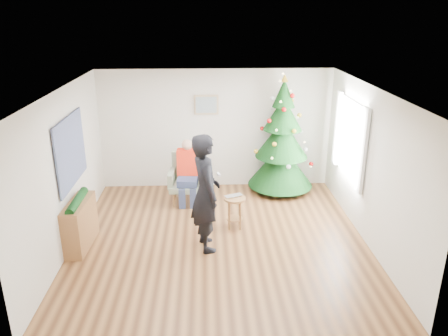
{
  "coord_description": "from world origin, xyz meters",
  "views": [
    {
      "loc": [
        -0.21,
        -6.69,
        3.78
      ],
      "look_at": [
        0.1,
        0.6,
        1.1
      ],
      "focal_mm": 35.0,
      "sensor_mm": 36.0,
      "label": 1
    }
  ],
  "objects_px": {
    "stool": "(235,212)",
    "standing_man": "(206,193)",
    "armchair": "(188,184)",
    "christmas_tree": "(282,140)",
    "console": "(80,224)"
  },
  "relations": [
    {
      "from": "armchair",
      "to": "standing_man",
      "type": "relative_size",
      "value": 0.51
    },
    {
      "from": "armchair",
      "to": "standing_man",
      "type": "xyz_separation_m",
      "value": [
        0.36,
        -1.9,
        0.62
      ]
    },
    {
      "from": "stool",
      "to": "armchair",
      "type": "xyz_separation_m",
      "value": [
        -0.88,
        1.22,
        0.06
      ]
    },
    {
      "from": "stool",
      "to": "armchair",
      "type": "relative_size",
      "value": 0.59
    },
    {
      "from": "christmas_tree",
      "to": "stool",
      "type": "relative_size",
      "value": 4.26
    },
    {
      "from": "armchair",
      "to": "console",
      "type": "distance_m",
      "value": 2.48
    },
    {
      "from": "christmas_tree",
      "to": "armchair",
      "type": "height_order",
      "value": "christmas_tree"
    },
    {
      "from": "christmas_tree",
      "to": "armchair",
      "type": "bearing_deg",
      "value": -166.18
    },
    {
      "from": "standing_man",
      "to": "console",
      "type": "distance_m",
      "value": 2.18
    },
    {
      "from": "stool",
      "to": "standing_man",
      "type": "relative_size",
      "value": 0.3
    },
    {
      "from": "christmas_tree",
      "to": "console",
      "type": "xyz_separation_m",
      "value": [
        -3.73,
        -2.26,
        -0.74
      ]
    },
    {
      "from": "stool",
      "to": "standing_man",
      "type": "height_order",
      "value": "standing_man"
    },
    {
      "from": "standing_man",
      "to": "console",
      "type": "relative_size",
      "value": 1.97
    },
    {
      "from": "christmas_tree",
      "to": "armchair",
      "type": "xyz_separation_m",
      "value": [
        -1.99,
        -0.49,
        -0.77
      ]
    },
    {
      "from": "christmas_tree",
      "to": "standing_man",
      "type": "distance_m",
      "value": 2.89
    }
  ]
}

